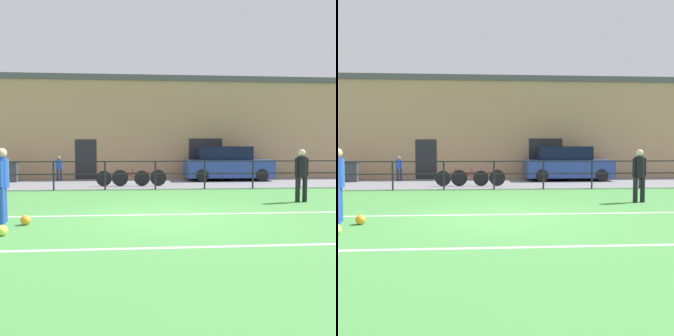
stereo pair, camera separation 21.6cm
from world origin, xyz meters
The scene contains 14 objects.
ground centered at (0.00, 0.00, -0.02)m, with size 60.00×44.00×0.04m, color #478C42.
field_line_touchline centered at (0.00, 0.36, 0.00)m, with size 36.00×0.11×0.00m, color white.
field_line_hash centered at (0.00, -2.76, 0.00)m, with size 36.00×0.11×0.00m, color white.
pavement_strip centered at (0.00, 8.50, 0.01)m, with size 48.00×5.00×0.02m, color slate.
perimeter_fence centered at (0.00, 6.00, 0.75)m, with size 36.07×0.07×1.15m.
clubhouse_facade centered at (0.00, 12.20, 2.76)m, with size 28.00×2.56×5.51m.
player_goalkeeper centered at (4.32, 2.18, 0.93)m, with size 0.45×0.29×1.63m.
player_striker centered at (-3.73, -0.39, 0.95)m, with size 0.29×0.46×1.68m.
soccer_ball_spare centered at (-3.17, -0.64, 0.11)m, with size 0.22×0.22×0.22m, color orange.
spectator_child centered at (-4.59, 9.94, 0.72)m, with size 0.32×0.22×1.23m.
parked_car_red centered at (3.83, 9.76, 0.83)m, with size 4.33×1.95×1.71m.
bicycle_parked_0 centered at (-0.64, 7.20, 0.38)m, with size 2.34×0.04×0.79m.
bicycle_parked_1 centered at (-1.34, 7.20, 0.37)m, with size 2.30×0.04×0.76m.
trash_bin_0 centered at (-6.78, 9.65, 0.51)m, with size 0.62×0.53×0.97m.
Camera 2 is at (-0.53, -8.99, 1.70)m, focal length 40.11 mm.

